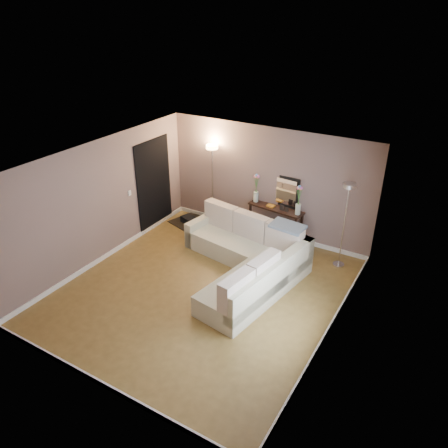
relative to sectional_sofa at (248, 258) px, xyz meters
The scene contains 23 objects.
floor 1.15m from the sectional_sofa, 114.44° to the right, with size 5.00×5.50×0.01m, color olive.
ceiling 2.50m from the sectional_sofa, 114.44° to the right, with size 5.00×5.50×0.01m, color white.
wall_back 2.05m from the sectional_sofa, 104.31° to the left, with size 5.00×0.02×2.60m, color #7B645E.
wall_front 3.89m from the sectional_sofa, 96.85° to the right, with size 5.00×0.02×2.60m, color #7B645E.
wall_left 3.26m from the sectional_sofa, 161.47° to the right, with size 0.02×5.50×2.60m, color #7B645E.
wall_right 2.47m from the sectional_sofa, 25.73° to the right, with size 0.02×5.50×2.60m, color #7B645E.
baseboard_back 1.83m from the sectional_sofa, 104.50° to the left, with size 5.00×0.03×0.10m, color white.
baseboard_front 3.77m from the sectional_sofa, 96.90° to the right, with size 5.00×0.03×0.10m, color white.
baseboard_left 3.11m from the sectional_sofa, 161.33° to the right, with size 0.03×5.50×0.10m, color white.
baseboard_right 2.28m from the sectional_sofa, 26.00° to the right, with size 0.03×5.50×0.10m, color white.
doorway 3.10m from the sectional_sofa, 166.42° to the left, with size 0.02×1.20×2.20m, color black.
switch_plate 3.05m from the sectional_sofa, behind, with size 0.02×0.08×0.12m, color white.
sectional_sofa is the anchor object (origin of this frame).
throw_blanket 1.03m from the sectional_sofa, 45.28° to the left, with size 0.69×0.40×0.05m, color slate.
console_table 1.63m from the sectional_sofa, 97.64° to the left, with size 1.35×0.51×0.81m.
leaning_mirror 1.95m from the sectional_sofa, 93.69° to the left, with size 0.93×0.15×0.73m.
table_decor 1.64m from the sectional_sofa, 95.20° to the left, with size 0.56×0.16×0.13m.
flower_vase_left 1.95m from the sectional_sofa, 112.39° to the left, with size 0.16×0.14×0.69m.
flower_vase_right 1.75m from the sectional_sofa, 74.74° to the left, with size 0.16×0.14×0.69m.
floor_lamp_lit 2.67m from the sectional_sofa, 138.93° to the left, with size 0.36×0.36×2.01m.
floor_lamp_unlit 2.20m from the sectional_sofa, 39.06° to the left, with size 0.26×0.26×1.87m.
charcoal_rug 2.46m from the sectional_sofa, 148.25° to the left, with size 1.31×0.98×0.02m, color black.
black_bag 2.64m from the sectional_sofa, 152.21° to the left, with size 0.37×0.26×0.24m, color black.
Camera 1 is at (3.90, -5.76, 5.05)m, focal length 35.00 mm.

